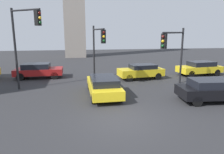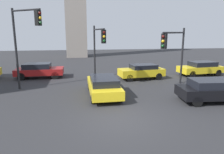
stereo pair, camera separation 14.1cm
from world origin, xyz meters
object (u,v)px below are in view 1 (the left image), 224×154
car_2 (213,90)px  car_5 (141,71)px  car_6 (38,70)px  traffic_light_1 (173,46)px  traffic_light_2 (98,42)px  car_0 (104,85)px  car_3 (200,68)px  traffic_light_0 (25,33)px

car_2 → car_5: 7.34m
car_5 → car_6: (-9.48, 1.94, 0.02)m
traffic_light_1 → traffic_light_2: bearing=-73.9°
car_0 → car_6: (-5.42, 6.54, 0.04)m
traffic_light_1 → car_5: bearing=-115.2°
car_0 → car_3: 11.62m
traffic_light_0 → traffic_light_1: size_ratio=1.29×
car_3 → car_5: bearing=-0.4°
traffic_light_1 → car_0: size_ratio=0.95×
car_5 → traffic_light_1: bearing=103.8°
car_6 → car_2: bearing=-36.9°
traffic_light_1 → car_6: 12.38m
traffic_light_2 → car_3: bearing=91.5°
traffic_light_1 → car_5: (-1.32, 3.58, -2.53)m
car_0 → car_3: size_ratio=1.07×
traffic_light_0 → car_5: size_ratio=1.39×
car_5 → car_0: bearing=42.1°
traffic_light_0 → car_6: size_ratio=1.36×
car_6 → car_5: bearing=-12.3°
traffic_light_1 → car_3: (4.98, 4.24, -2.51)m
traffic_light_1 → car_0: traffic_light_1 is taller
traffic_light_0 → car_6: bearing=128.6°
traffic_light_0 → traffic_light_2: bearing=57.0°
car_0 → car_2: 7.00m
car_2 → car_5: car_2 is taller
traffic_light_1 → car_5: size_ratio=1.08×
traffic_light_0 → traffic_light_1: (10.62, -0.91, -0.93)m
traffic_light_0 → traffic_light_2: traffic_light_0 is taller
car_3 → car_5: 6.34m
car_3 → traffic_light_0: bearing=5.7°
traffic_light_0 → traffic_light_1: 10.70m
car_2 → car_6: car_2 is taller
car_2 → traffic_light_2: bearing=141.0°
car_5 → traffic_light_2: bearing=3.3°
car_6 → car_3: bearing=-5.4°
car_0 → car_5: 6.13m
car_5 → car_6: car_6 is taller
traffic_light_1 → car_2: bearing=65.2°
traffic_light_2 → car_3: 10.75m
traffic_light_1 → car_0: (-5.38, -1.01, -2.55)m
traffic_light_2 → car_2: size_ratio=1.08×
traffic_light_0 → traffic_light_1: traffic_light_0 is taller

